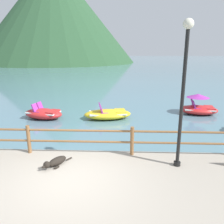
{
  "coord_description": "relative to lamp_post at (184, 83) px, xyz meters",
  "views": [
    {
      "loc": [
        1.36,
        -5.4,
        3.73
      ],
      "look_at": [
        0.9,
        5.0,
        0.9
      ],
      "focal_mm": 36.9,
      "sensor_mm": 36.0,
      "label": 1
    }
  ],
  "objects": [
    {
      "name": "pedal_boat_2",
      "position": [
        2.92,
        7.23,
        -2.45
      ],
      "size": [
        2.34,
        1.63,
        1.22
      ],
      "color": "red",
      "rests_on": "ground"
    },
    {
      "name": "dock_railing",
      "position": [
        -3.02,
        0.68,
        -1.9
      ],
      "size": [
        23.92,
        0.12,
        0.95
      ],
      "color": "brown",
      "rests_on": "promenade_dock"
    },
    {
      "name": "pedal_boat_4",
      "position": [
        -2.43,
        6.02,
        -2.6
      ],
      "size": [
        2.76,
        1.7,
        0.85
      ],
      "color": "yellow",
      "rests_on": "ground"
    },
    {
      "name": "pedal_boat_1",
      "position": [
        -6.01,
        5.87,
        -2.57
      ],
      "size": [
        2.42,
        1.67,
        0.88
      ],
      "color": "red",
      "rests_on": "ground"
    },
    {
      "name": "cliff_headland",
      "position": [
        -20.04,
        65.49,
        10.34
      ],
      "size": [
        46.38,
        46.38,
        28.14
      ],
      "color": "#284C2D",
      "rests_on": "ground"
    },
    {
      "name": "lamp_post",
      "position": [
        0.0,
        0.0,
        0.0
      ],
      "size": [
        0.28,
        0.28,
        4.1
      ],
      "color": "black",
      "rests_on": "promenade_dock"
    },
    {
      "name": "ground_plane",
      "position": [
        -3.02,
        39.13,
        -2.87
      ],
      "size": [
        200.0,
        200.0,
        0.0
      ],
      "primitive_type": "plane",
      "color": "slate"
    },
    {
      "name": "dog_resting",
      "position": [
        -3.6,
        -0.18,
        -2.35
      ],
      "size": [
        0.7,
        0.9,
        0.26
      ],
      "color": "black",
      "rests_on": "promenade_dock"
    }
  ]
}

